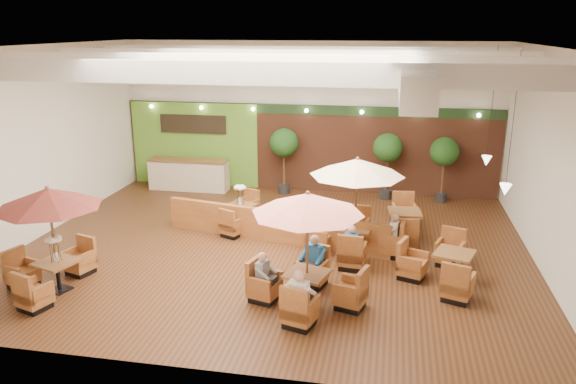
% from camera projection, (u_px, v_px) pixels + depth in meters
% --- Properties ---
extents(room, '(14.04, 14.00, 5.52)m').
position_uv_depth(room, '(291.00, 113.00, 15.91)').
color(room, '#381E0F').
rests_on(room, ground).
extents(service_counter, '(3.00, 0.75, 1.18)m').
position_uv_depth(service_counter, '(189.00, 175.00, 21.26)').
color(service_counter, beige).
rests_on(service_counter, ground).
extents(booth_divider, '(6.73, 1.55, 0.95)m').
position_uv_depth(booth_divider, '(274.00, 226.00, 16.13)').
color(booth_divider, brown).
rests_on(booth_divider, ground).
extents(table_0, '(2.51, 2.65, 2.57)m').
position_uv_depth(table_0, '(48.00, 217.00, 12.76)').
color(table_0, brown).
rests_on(table_0, ground).
extents(table_1, '(2.73, 2.73, 2.66)m').
position_uv_depth(table_1, '(307.00, 228.00, 12.10)').
color(table_1, brown).
rests_on(table_1, ground).
extents(table_2, '(2.71, 2.71, 2.72)m').
position_uv_depth(table_2, '(356.00, 189.00, 14.89)').
color(table_2, brown).
rests_on(table_2, ground).
extents(table_3, '(1.06, 2.56, 1.48)m').
position_uv_depth(table_3, '(240.00, 211.00, 17.37)').
color(table_3, brown).
rests_on(table_3, ground).
extents(table_4, '(1.94, 2.77, 0.98)m').
position_uv_depth(table_4, '(441.00, 267.00, 13.67)').
color(table_4, brown).
rests_on(table_4, ground).
extents(table_5, '(1.02, 2.82, 1.04)m').
position_uv_depth(table_5, '(404.00, 225.00, 16.46)').
color(table_5, brown).
rests_on(table_5, ground).
extents(topiary_0, '(1.05, 1.05, 2.44)m').
position_uv_depth(topiary_0, '(284.00, 145.00, 20.45)').
color(topiary_0, black).
rests_on(topiary_0, ground).
extents(topiary_1, '(1.03, 1.03, 2.39)m').
position_uv_depth(topiary_1, '(388.00, 150.00, 19.80)').
color(topiary_1, black).
rests_on(topiary_1, ground).
extents(topiary_2, '(1.00, 1.00, 2.32)m').
position_uv_depth(topiary_2, '(444.00, 154.00, 19.47)').
color(topiary_2, black).
rests_on(topiary_2, ground).
extents(diner_0, '(0.44, 0.38, 0.83)m').
position_uv_depth(diner_0, '(300.00, 292.00, 11.48)').
color(diner_0, white).
rests_on(diner_0, ground).
extents(diner_1, '(0.45, 0.42, 0.81)m').
position_uv_depth(diner_1, '(313.00, 256.00, 13.31)').
color(diner_1, '#225C94').
rests_on(diner_1, ground).
extents(diner_2, '(0.34, 0.38, 0.71)m').
position_uv_depth(diner_2, '(264.00, 271.00, 12.58)').
color(diner_2, gray).
rests_on(diner_2, ground).
extents(diner_3, '(0.40, 0.35, 0.73)m').
position_uv_depth(diner_3, '(352.00, 242.00, 14.27)').
color(diner_3, '#225C94').
rests_on(diner_3, ground).
extents(diner_4, '(0.34, 0.40, 0.78)m').
position_uv_depth(diner_4, '(392.00, 230.00, 15.02)').
color(diner_4, white).
rests_on(diner_4, ground).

